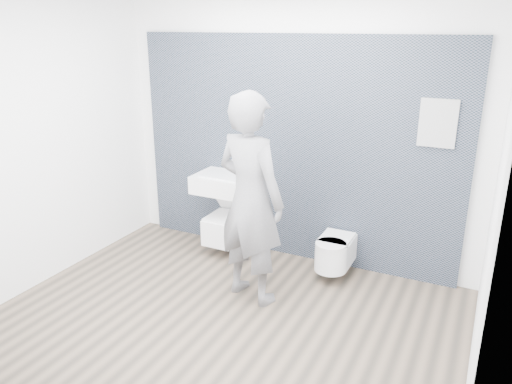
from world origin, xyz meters
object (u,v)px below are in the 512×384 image
at_px(toilet_square, 226,226).
at_px(visitor, 250,200).
at_px(washbasin, 225,183).
at_px(toilet_rounded, 334,252).

xyz_separation_m(toilet_square, visitor, (0.70, -0.76, 0.68)).
distance_m(washbasin, visitor, 1.05).
xyz_separation_m(washbasin, toilet_square, (0.00, -0.01, -0.51)).
height_order(toilet_square, visitor, visitor).
bearing_deg(toilet_rounded, washbasin, 178.36).
distance_m(toilet_square, toilet_rounded, 1.29).
bearing_deg(toilet_square, washbasin, 90.00).
bearing_deg(washbasin, toilet_square, -90.00).
height_order(washbasin, toilet_rounded, washbasin).
height_order(toilet_square, toilet_rounded, toilet_square).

